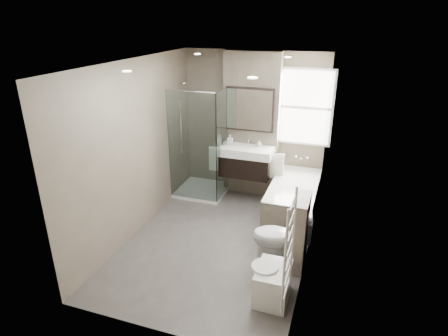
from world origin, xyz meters
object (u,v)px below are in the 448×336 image
at_px(vanity, 246,161).
at_px(bathtub, 293,198).
at_px(bidet, 272,283).
at_px(toilet, 281,237).

xyz_separation_m(vanity, bathtub, (0.92, -0.33, -0.43)).
height_order(bathtub, bidet, bathtub).
bearing_deg(toilet, vanity, -158.61).
xyz_separation_m(vanity, toilet, (0.97, -1.69, -0.35)).
bearing_deg(toilet, bathtub, 173.49).
height_order(bathtub, toilet, toilet).
distance_m(vanity, bidet, 2.69).
height_order(toilet, bidet, toilet).
bearing_deg(vanity, bathtub, -19.37).
bearing_deg(bidet, vanity, 112.58).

